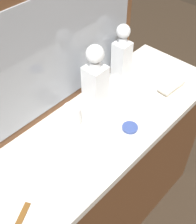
% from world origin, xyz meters
% --- Properties ---
extents(ground_plane, '(6.00, 6.00, 0.00)m').
position_xyz_m(ground_plane, '(0.00, 0.00, 0.00)').
color(ground_plane, '#2D2319').
extents(dresser, '(1.30, 0.46, 0.84)m').
position_xyz_m(dresser, '(0.00, 0.00, 0.42)').
color(dresser, brown).
rests_on(dresser, ground_plane).
extents(dresser_mirror, '(0.90, 0.03, 0.57)m').
position_xyz_m(dresser_mirror, '(0.00, 0.21, 1.12)').
color(dresser_mirror, brown).
rests_on(dresser_mirror, dresser).
extents(crystal_decanter_front, '(0.09, 0.09, 0.30)m').
position_xyz_m(crystal_decanter_front, '(0.10, 0.11, 0.96)').
color(crystal_decanter_front, white).
rests_on(crystal_decanter_front, dresser).
extents(crystal_decanter_right, '(0.07, 0.07, 0.29)m').
position_xyz_m(crystal_decanter_right, '(0.32, 0.14, 0.96)').
color(crystal_decanter_right, white).
rests_on(crystal_decanter_right, dresser).
extents(crystal_tumbler_front, '(0.07, 0.07, 0.09)m').
position_xyz_m(crystal_tumbler_front, '(-0.06, 0.09, 0.88)').
color(crystal_tumbler_front, white).
rests_on(crystal_tumbler_front, dresser).
extents(silver_brush_front, '(0.15, 0.07, 0.02)m').
position_xyz_m(silver_brush_front, '(0.42, -0.10, 0.85)').
color(silver_brush_front, '#B7A88C').
rests_on(silver_brush_front, dresser).
extents(porcelain_dish, '(0.07, 0.07, 0.01)m').
position_xyz_m(porcelain_dish, '(0.08, -0.11, 0.85)').
color(porcelain_dish, '#33478C').
rests_on(porcelain_dish, dresser).
extents(tortoiseshell_comb, '(0.14, 0.09, 0.01)m').
position_xyz_m(tortoiseshell_comb, '(-0.49, -0.10, 0.84)').
color(tortoiseshell_comb, brown).
rests_on(tortoiseshell_comb, dresser).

